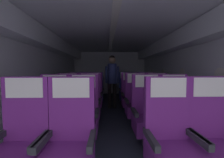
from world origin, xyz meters
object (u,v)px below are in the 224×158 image
object	(u,v)px
seat_a_right_window	(171,143)
seat_e_left_aisle	(96,92)
seat_b_left_window	(54,116)
seat_d_right_window	(130,96)
seat_c_right_window	(136,103)
seat_e_right_aisle	(140,92)
seat_c_right_aisle	(157,103)
seat_b_right_aisle	(175,115)
seat_d_left_window	(76,96)
seat_a_right_aisle	(215,141)
seat_e_left_window	(82,92)
seat_c_left_window	(68,104)
seat_c_left_aisle	(89,104)
flight_attendant	(112,76)
seat_b_left_aisle	(83,116)
seat_d_right_aisle	(147,96)
seat_e_right_window	(126,92)
seat_d_left_aisle	(94,96)
seat_b_right_window	(148,115)
seat_a_left_window	(21,144)
seat_a_left_aisle	(70,144)

from	to	relation	value
seat_a_right_window	seat_e_left_aisle	world-z (taller)	same
seat_b_left_window	seat_d_right_window	distance (m)	2.24
seat_c_right_window	seat_e_right_aisle	world-z (taller)	same
seat_c_right_aisle	seat_c_right_window	size ratio (longest dim) A/B	1.00
seat_b_right_aisle	seat_d_left_window	xyz separation A→B (m)	(-1.91, 1.73, 0.00)
seat_a_right_aisle	seat_e_left_window	size ratio (longest dim) A/B	1.00
seat_c_left_window	seat_e_right_aisle	world-z (taller)	same
seat_d_left_window	seat_c_left_aisle	bearing A→B (deg)	-62.87
seat_a_right_window	seat_c_right_window	bearing A→B (deg)	89.88
seat_c_left_window	seat_d_left_window	bearing A→B (deg)	89.79
flight_attendant	seat_e_right_aisle	bearing A→B (deg)	30.28
seat_c_right_window	seat_b_left_aisle	bearing A→B (deg)	-139.61
seat_d_right_aisle	seat_e_right_window	distance (m)	0.97
seat_b_left_aisle	seat_e_left_aisle	bearing A→B (deg)	89.80
seat_d_right_window	seat_e_right_aisle	xyz separation A→B (m)	(0.46, 0.88, 0.00)
seat_a_right_aisle	flight_attendant	size ratio (longest dim) A/B	0.69
seat_d_left_aisle	seat_d_right_window	world-z (taller)	same
seat_b_right_aisle	seat_b_left_window	bearing A→B (deg)	179.92
seat_b_left_window	seat_d_right_window	world-z (taller)	same
seat_c_right_aisle	seat_d_left_aisle	distance (m)	1.70
seat_d_left_window	seat_e_left_window	xyz separation A→B (m)	(0.01, 0.85, 0.00)
seat_c_left_aisle	seat_d_left_window	xyz separation A→B (m)	(-0.45, 0.89, 0.00)
seat_a_right_window	seat_d_left_aisle	xyz separation A→B (m)	(-0.99, 2.62, 0.00)
seat_e_right_aisle	flight_attendant	world-z (taller)	flight_attendant
seat_a_right_aisle	seat_d_right_aisle	xyz separation A→B (m)	(0.01, 2.59, 0.00)
flight_attendant	seat_c_left_aisle	bearing A→B (deg)	-97.64
seat_b_right_aisle	seat_d_right_window	distance (m)	1.77
seat_a_right_aisle	seat_e_right_aisle	world-z (taller)	same
seat_b_right_aisle	seat_e_left_aisle	bearing A→B (deg)	119.10
seat_c_right_window	seat_b_right_window	bearing A→B (deg)	-89.31
seat_c_right_aisle	seat_d_right_aisle	xyz separation A→B (m)	(0.00, 0.88, 0.00)
seat_c_left_window	seat_c_right_window	xyz separation A→B (m)	(1.46, 0.00, 0.00)
seat_e_right_window	flight_attendant	size ratio (longest dim) A/B	0.69
seat_a_left_window	seat_d_left_aisle	world-z (taller)	same
seat_a_right_aisle	seat_d_right_aisle	world-z (taller)	same
seat_a_left_window	seat_d_right_window	world-z (taller)	same
seat_b_left_window	seat_a_left_window	bearing A→B (deg)	-89.97
seat_a_left_aisle	seat_b_left_aisle	size ratio (longest dim) A/B	1.00
seat_c_left_aisle	seat_e_left_window	bearing A→B (deg)	104.41
seat_c_right_window	flight_attendant	xyz separation A→B (m)	(-0.47, 1.44, 0.54)
seat_e_right_window	seat_a_right_window	bearing A→B (deg)	-90.13
seat_e_left_aisle	seat_d_left_aisle	bearing A→B (deg)	-89.95
seat_c_right_aisle	seat_d_right_aisle	size ratio (longest dim) A/B	1.00
seat_a_right_aisle	seat_c_left_aisle	world-z (taller)	same
seat_a_left_aisle	seat_a_right_aisle	bearing A→B (deg)	0.56
seat_c_left_window	seat_e_right_window	world-z (taller)	same
seat_a_left_aisle	seat_c_left_window	world-z (taller)	same
seat_b_right_window	seat_c_left_window	bearing A→B (deg)	150.18
seat_e_left_aisle	seat_e_right_window	size ratio (longest dim) A/B	1.00
seat_b_left_window	seat_d_right_window	xyz separation A→B (m)	(1.46, 1.71, 0.00)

